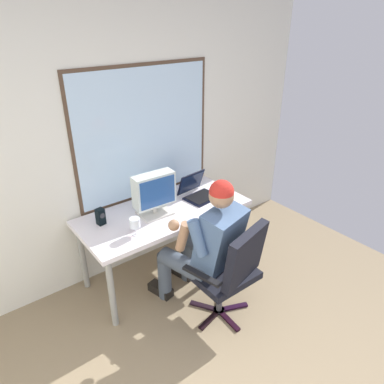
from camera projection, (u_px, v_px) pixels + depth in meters
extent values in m
cube|color=silver|center=(111.00, 134.00, 3.11)|extent=(4.53, 0.06, 2.77)
cube|color=#4C3828|center=(145.00, 134.00, 3.28)|extent=(1.41, 0.01, 1.25)
cube|color=silver|center=(145.00, 134.00, 3.28)|extent=(1.35, 0.02, 1.19)
cylinder|color=gray|center=(112.00, 293.00, 2.83)|extent=(0.05, 0.05, 0.67)
cylinder|color=gray|center=(240.00, 232.00, 3.60)|extent=(0.05, 0.05, 0.67)
cylinder|color=gray|center=(83.00, 257.00, 3.24)|extent=(0.05, 0.05, 0.67)
cylinder|color=gray|center=(203.00, 210.00, 4.02)|extent=(0.05, 0.05, 0.67)
cube|color=white|center=(164.00, 212.00, 3.26)|extent=(1.56, 0.72, 0.04)
cube|color=black|center=(210.00, 319.00, 3.01)|extent=(0.27, 0.11, 0.02)
cube|color=black|center=(228.00, 320.00, 3.00)|extent=(0.06, 0.27, 0.02)
cube|color=black|center=(233.00, 307.00, 3.13)|extent=(0.26, 0.14, 0.02)
cube|color=black|center=(219.00, 299.00, 3.22)|extent=(0.21, 0.23, 0.02)
cube|color=black|center=(205.00, 306.00, 3.14)|extent=(0.18, 0.25, 0.02)
cylinder|color=black|center=(219.00, 310.00, 3.10)|extent=(0.10, 0.10, 0.02)
cylinder|color=#3F3F44|center=(220.00, 292.00, 3.00)|extent=(0.05, 0.05, 0.40)
cube|color=black|center=(221.00, 272.00, 2.90)|extent=(0.48, 0.48, 0.06)
cube|color=black|center=(245.00, 256.00, 2.67)|extent=(0.48, 0.23, 0.46)
cube|color=black|center=(239.00, 244.00, 3.03)|extent=(0.13, 0.34, 0.02)
cube|color=black|center=(202.00, 276.00, 2.66)|extent=(0.13, 0.34, 0.02)
cylinder|color=#424D5C|center=(207.00, 247.00, 3.15)|extent=(0.25, 0.49, 0.15)
cylinder|color=#424D5C|center=(187.00, 259.00, 3.39)|extent=(0.12, 0.12, 0.47)
cube|color=black|center=(183.00, 272.00, 3.51)|extent=(0.15, 0.26, 0.08)
cylinder|color=#424D5C|center=(184.00, 265.00, 2.93)|extent=(0.25, 0.49, 0.15)
cylinder|color=#424D5C|center=(165.00, 276.00, 3.16)|extent=(0.12, 0.12, 0.47)
cube|color=black|center=(161.00, 290.00, 3.28)|extent=(0.15, 0.26, 0.08)
cube|color=#486287|center=(220.00, 240.00, 2.79)|extent=(0.44, 0.39, 0.57)
sphere|color=#A47756|center=(221.00, 196.00, 2.61)|extent=(0.19, 0.19, 0.19)
sphere|color=red|center=(222.00, 192.00, 2.60)|extent=(0.19, 0.19, 0.19)
cylinder|color=#486287|center=(230.00, 214.00, 2.92)|extent=(0.13, 0.20, 0.29)
cylinder|color=#A47756|center=(221.00, 225.00, 3.03)|extent=(0.12, 0.21, 0.26)
sphere|color=#A47756|center=(217.00, 226.00, 3.07)|extent=(0.09, 0.09, 0.09)
cylinder|color=#486287|center=(197.00, 238.00, 2.61)|extent=(0.13, 0.19, 0.29)
cylinder|color=#A47756|center=(183.00, 236.00, 2.71)|extent=(0.11, 0.15, 0.27)
sphere|color=#A47756|center=(174.00, 225.00, 2.73)|extent=(0.09, 0.09, 0.09)
cube|color=beige|center=(155.00, 213.00, 3.19)|extent=(0.30, 0.24, 0.02)
cylinder|color=beige|center=(155.00, 208.00, 3.17)|extent=(0.04, 0.04, 0.08)
cube|color=silver|center=(154.00, 190.00, 3.09)|extent=(0.38, 0.15, 0.29)
cube|color=#264C8C|center=(158.00, 193.00, 3.04)|extent=(0.33, 0.02, 0.25)
cube|color=black|center=(202.00, 198.00, 3.45)|extent=(0.33, 0.27, 0.02)
cube|color=black|center=(202.00, 197.00, 3.45)|extent=(0.30, 0.24, 0.00)
cube|color=black|center=(191.00, 182.00, 3.50)|extent=(0.32, 0.12, 0.22)
cube|color=#0F1933|center=(192.00, 183.00, 3.50)|extent=(0.29, 0.10, 0.19)
cylinder|color=silver|center=(136.00, 234.00, 2.89)|extent=(0.07, 0.07, 0.00)
cylinder|color=silver|center=(136.00, 231.00, 2.88)|extent=(0.01, 0.01, 0.07)
cylinder|color=silver|center=(135.00, 223.00, 2.85)|extent=(0.09, 0.09, 0.08)
cylinder|color=#64050D|center=(135.00, 226.00, 2.86)|extent=(0.08, 0.08, 0.03)
cube|color=black|center=(100.00, 217.00, 3.01)|extent=(0.07, 0.07, 0.15)
cylinder|color=#333338|center=(103.00, 216.00, 2.98)|extent=(0.05, 0.01, 0.05)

